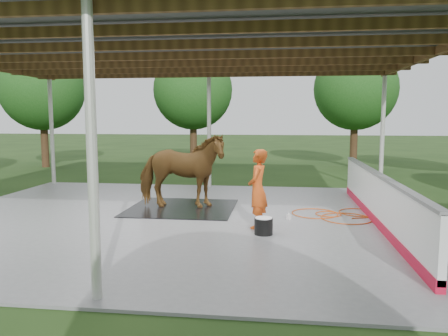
# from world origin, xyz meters

# --- Properties ---
(ground) EXTENTS (100.00, 100.00, 0.00)m
(ground) POSITION_xyz_m (0.00, 0.00, 0.00)
(ground) COLOR #1E3814
(concrete_slab) EXTENTS (12.00, 10.00, 0.05)m
(concrete_slab) POSITION_xyz_m (0.00, 0.00, 0.03)
(concrete_slab) COLOR slate
(concrete_slab) RESTS_ON ground
(pavilion_structure) EXTENTS (12.60, 10.60, 4.05)m
(pavilion_structure) POSITION_xyz_m (0.00, -0.00, 3.97)
(pavilion_structure) COLOR beige
(pavilion_structure) RESTS_ON ground
(dasher_board) EXTENTS (0.16, 8.00, 1.15)m
(dasher_board) POSITION_xyz_m (4.60, 0.00, 0.59)
(dasher_board) COLOR red
(dasher_board) RESTS_ON concrete_slab
(tree_belt) EXTENTS (28.00, 28.00, 5.80)m
(tree_belt) POSITION_xyz_m (0.30, 0.90, 3.79)
(tree_belt) COLOR #382314
(tree_belt) RESTS_ON ground
(rubber_mat) EXTENTS (2.74, 2.57, 0.02)m
(rubber_mat) POSITION_xyz_m (-0.16, 1.08, 0.06)
(rubber_mat) COLOR black
(rubber_mat) RESTS_ON concrete_slab
(horse) EXTENTS (2.38, 1.21, 1.96)m
(horse) POSITION_xyz_m (-0.16, 1.08, 1.05)
(horse) COLOR brown
(horse) RESTS_ON rubber_mat
(handler) EXTENTS (0.51, 0.69, 1.72)m
(handler) POSITION_xyz_m (1.93, -0.68, 0.91)
(handler) COLOR #C54815
(handler) RESTS_ON concrete_slab
(wash_bucket) EXTENTS (0.38, 0.38, 0.35)m
(wash_bucket) POSITION_xyz_m (2.09, -1.22, 0.23)
(wash_bucket) COLOR black
(wash_bucket) RESTS_ON concrete_slab
(soap_bottle_a) EXTENTS (0.19, 0.19, 0.34)m
(soap_bottle_a) POSITION_xyz_m (2.15, -1.07, 0.22)
(soap_bottle_a) COLOR silver
(soap_bottle_a) RESTS_ON concrete_slab
(soap_bottle_b) EXTENTS (0.12, 0.12, 0.19)m
(soap_bottle_b) POSITION_xyz_m (2.63, 0.14, 0.14)
(soap_bottle_b) COLOR #338CD8
(soap_bottle_b) RESTS_ON concrete_slab
(hose_coil) EXTENTS (2.73, 1.78, 0.02)m
(hose_coil) POSITION_xyz_m (3.82, 0.74, 0.06)
(hose_coil) COLOR #B8450D
(hose_coil) RESTS_ON concrete_slab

